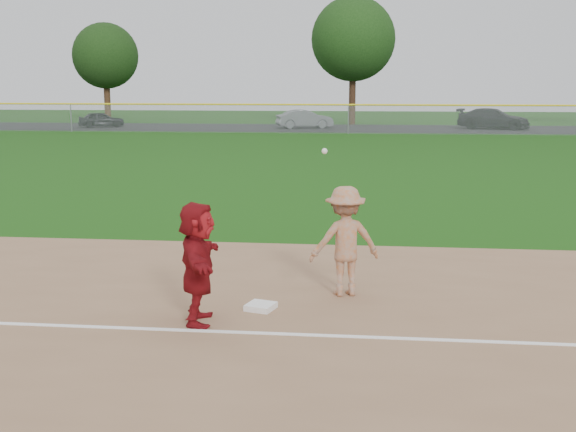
# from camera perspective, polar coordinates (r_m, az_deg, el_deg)

# --- Properties ---
(ground) EXTENTS (160.00, 160.00, 0.00)m
(ground) POSITION_cam_1_polar(r_m,az_deg,el_deg) (11.14, -0.85, -8.00)
(ground) COLOR #17490E
(ground) RESTS_ON ground
(foul_line) EXTENTS (60.00, 0.10, 0.01)m
(foul_line) POSITION_cam_1_polar(r_m,az_deg,el_deg) (10.39, -1.40, -9.26)
(foul_line) COLOR white
(foul_line) RESTS_ON infield_dirt
(parking_asphalt) EXTENTS (120.00, 10.00, 0.01)m
(parking_asphalt) POSITION_cam_1_polar(r_m,az_deg,el_deg) (56.61, 4.94, 6.92)
(parking_asphalt) COLOR black
(parking_asphalt) RESTS_ON ground
(first_base) EXTENTS (0.51, 0.51, 0.09)m
(first_base) POSITION_cam_1_polar(r_m,az_deg,el_deg) (11.44, -2.17, -7.16)
(first_base) COLOR white
(first_base) RESTS_ON infield_dirt
(base_runner) EXTENTS (0.79, 1.75, 1.82)m
(base_runner) POSITION_cam_1_polar(r_m,az_deg,el_deg) (10.68, -7.14, -3.70)
(base_runner) COLOR maroon
(base_runner) RESTS_ON infield_dirt
(car_left) EXTENTS (3.85, 2.74, 1.22)m
(car_left) POSITION_cam_1_polar(r_m,az_deg,el_deg) (59.61, -14.53, 7.40)
(car_left) COLOR black
(car_left) RESTS_ON parking_asphalt
(car_mid) EXTENTS (4.58, 2.78, 1.43)m
(car_mid) POSITION_cam_1_polar(r_m,az_deg,el_deg) (56.42, 1.32, 7.67)
(car_mid) COLOR slate
(car_mid) RESTS_ON parking_asphalt
(car_right) EXTENTS (5.79, 3.67, 1.56)m
(car_right) POSITION_cam_1_polar(r_m,az_deg,el_deg) (57.57, 15.92, 7.40)
(car_right) COLOR black
(car_right) RESTS_ON parking_asphalt
(first_base_play) EXTENTS (1.34, 1.14, 2.52)m
(first_base_play) POSITION_cam_1_polar(r_m,az_deg,el_deg) (12.04, 4.52, -1.98)
(first_base_play) COLOR #949497
(first_base_play) RESTS_ON infield_dirt
(outfield_fence) EXTENTS (110.00, 0.12, 110.00)m
(outfield_fence) POSITION_cam_1_polar(r_m,az_deg,el_deg) (50.53, 4.81, 8.71)
(outfield_fence) COLOR #999EA0
(outfield_fence) RESTS_ON ground
(tree_1) EXTENTS (5.80, 5.80, 8.75)m
(tree_1) POSITION_cam_1_polar(r_m,az_deg,el_deg) (67.67, -14.23, 12.16)
(tree_1) COLOR #3E2616
(tree_1) RESTS_ON ground
(tree_2) EXTENTS (7.00, 7.00, 10.58)m
(tree_2) POSITION_cam_1_polar(r_m,az_deg,el_deg) (62.10, 5.17, 13.75)
(tree_2) COLOR #321E12
(tree_2) RESTS_ON ground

